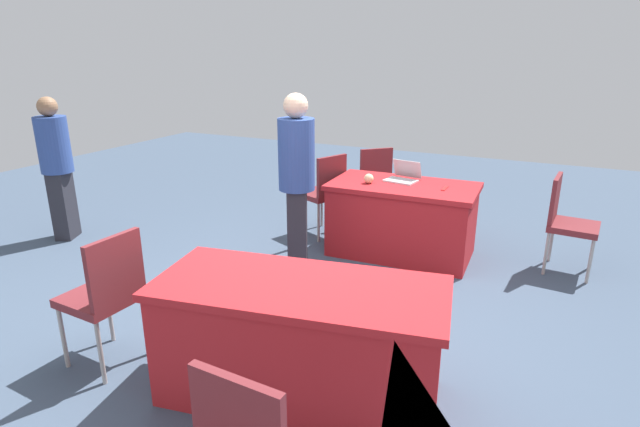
# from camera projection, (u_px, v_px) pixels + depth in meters

# --- Properties ---
(ground_plane) EXTENTS (14.40, 14.40, 0.00)m
(ground_plane) POSITION_uv_depth(u_px,v_px,m) (303.00, 318.00, 4.15)
(ground_plane) COLOR #3D4C60
(table_foreground) EXTENTS (1.52, 0.87, 0.77)m
(table_foreground) POSITION_uv_depth(u_px,v_px,m) (402.00, 219.00, 5.34)
(table_foreground) COLOR #AD1E23
(table_foreground) RESTS_ON ground
(table_mid_left) EXTENTS (1.87, 1.06, 0.77)m
(table_mid_left) POSITION_uv_depth(u_px,v_px,m) (300.00, 341.00, 3.12)
(table_mid_left) COLOR #AD1E23
(table_mid_left) RESTS_ON ground
(chair_near_front) EXTENTS (0.48, 0.48, 0.95)m
(chair_near_front) POSITION_uv_depth(u_px,v_px,m) (567.00, 218.00, 4.88)
(chair_near_front) COLOR #9E9993
(chair_near_front) RESTS_ON ground
(chair_tucked_left) EXTENTS (0.47, 0.47, 0.97)m
(chair_tucked_left) POSITION_uv_depth(u_px,v_px,m) (106.00, 291.00, 3.38)
(chair_tucked_left) COLOR #9E9993
(chair_tucked_left) RESTS_ON ground
(chair_tucked_right) EXTENTS (0.62, 0.62, 0.94)m
(chair_tucked_right) POSITION_uv_depth(u_px,v_px,m) (372.00, 179.00, 6.38)
(chair_tucked_right) COLOR #9E9993
(chair_tucked_right) RESTS_ON ground
(chair_aisle) EXTENTS (0.58, 0.58, 0.97)m
(chair_aisle) POSITION_uv_depth(u_px,v_px,m) (324.00, 189.00, 5.81)
(chair_aisle) COLOR #9E9993
(chair_aisle) RESTS_ON ground
(person_attendee_standing) EXTENTS (0.45, 0.45, 1.73)m
(person_attendee_standing) POSITION_uv_depth(u_px,v_px,m) (297.00, 176.00, 4.73)
(person_attendee_standing) COLOR #26262D
(person_attendee_standing) RESTS_ON ground
(person_attendee_browsing) EXTENTS (0.45, 0.45, 1.61)m
(person_attendee_browsing) POSITION_uv_depth(u_px,v_px,m) (56.00, 162.00, 5.64)
(person_attendee_browsing) COLOR #26262D
(person_attendee_browsing) RESTS_ON ground
(laptop_silver) EXTENTS (0.36, 0.34, 0.21)m
(laptop_silver) POSITION_uv_depth(u_px,v_px,m) (403.00, 177.00, 5.34)
(laptop_silver) COLOR silver
(laptop_silver) RESTS_ON table_foreground
(yarn_ball) EXTENTS (0.10, 0.10, 0.10)m
(yarn_ball) POSITION_uv_depth(u_px,v_px,m) (369.00, 179.00, 5.23)
(yarn_ball) COLOR beige
(yarn_ball) RESTS_ON table_foreground
(scissors_red) EXTENTS (0.04, 0.18, 0.01)m
(scissors_red) POSITION_uv_depth(u_px,v_px,m) (445.00, 188.00, 5.04)
(scissors_red) COLOR red
(scissors_red) RESTS_ON table_foreground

